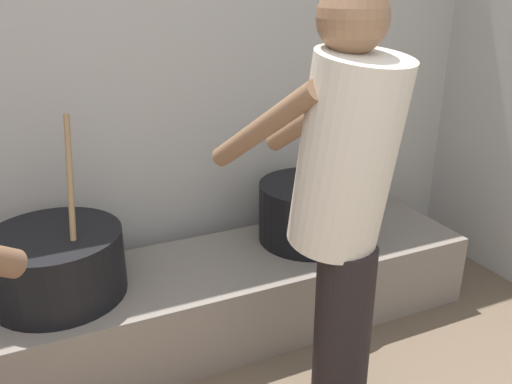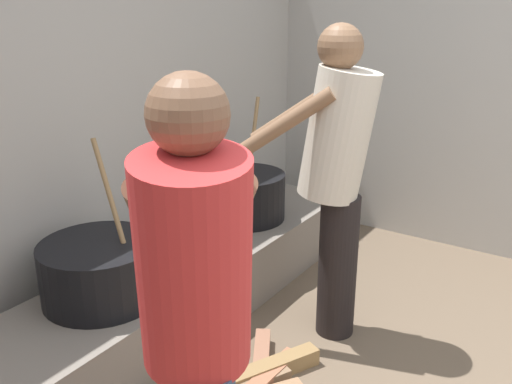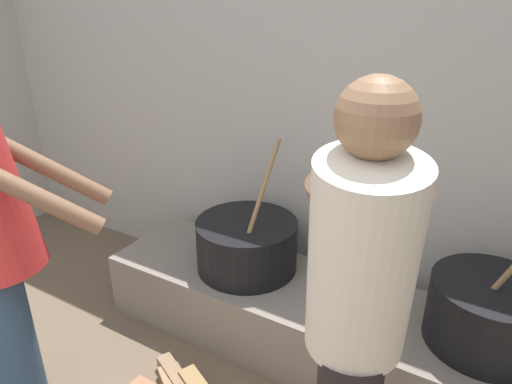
% 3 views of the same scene
% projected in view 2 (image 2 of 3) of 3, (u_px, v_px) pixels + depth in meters
% --- Properties ---
extents(block_enclosure_rear, '(4.97, 0.20, 2.09)m').
position_uv_depth(block_enclosure_rear, '(28.00, 140.00, 2.66)').
color(block_enclosure_rear, '#ADA8A0').
rests_on(block_enclosure_rear, ground_plane).
extents(hearth_ledge, '(2.66, 0.60, 0.36)m').
position_uv_depth(hearth_ledge, '(192.00, 282.00, 3.11)').
color(hearth_ledge, slate).
rests_on(hearth_ledge, ground_plane).
extents(cooking_pot_main, '(0.50, 0.50, 0.75)m').
position_uv_depth(cooking_pot_main, '(245.00, 196.00, 3.50)').
color(cooking_pot_main, black).
rests_on(cooking_pot_main, hearth_ledge).
extents(cooking_pot_secondary, '(0.55, 0.55, 0.73)m').
position_uv_depth(cooking_pot_secondary, '(101.00, 270.00, 2.55)').
color(cooking_pot_secondary, black).
rests_on(cooking_pot_secondary, hearth_ledge).
extents(cook_in_red_shirt, '(0.69, 0.67, 1.53)m').
position_uv_depth(cook_in_red_shirt, '(196.00, 321.00, 1.48)').
color(cook_in_red_shirt, navy).
rests_on(cook_in_red_shirt, ground_plane).
extents(cook_in_cream_shirt, '(0.52, 0.73, 1.59)m').
position_uv_depth(cook_in_cream_shirt, '(336.00, 168.00, 2.69)').
color(cook_in_cream_shirt, black).
rests_on(cook_in_cream_shirt, ground_plane).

